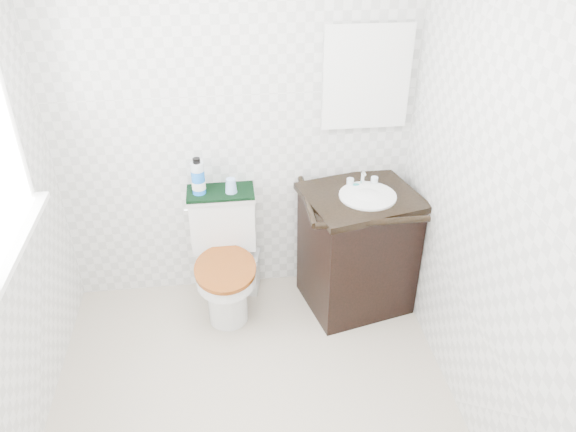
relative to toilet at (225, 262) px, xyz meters
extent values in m
plane|color=#B3A690|center=(0.11, -0.97, -0.34)|extent=(2.40, 2.40, 0.00)
plane|color=white|center=(0.11, 0.23, 0.86)|extent=(2.40, 0.00, 2.40)
plane|color=white|center=(1.21, -0.97, 0.86)|extent=(0.00, 2.40, 2.40)
cube|color=silver|center=(0.89, 0.21, 1.11)|extent=(0.50, 0.02, 0.60)
cylinder|color=white|center=(0.00, -0.15, -0.15)|extent=(0.25, 0.25, 0.39)
cube|color=white|center=(0.00, 0.10, -0.15)|extent=(0.25, 0.28, 0.39)
cube|color=white|center=(0.00, 0.12, 0.22)|extent=(0.40, 0.18, 0.37)
cube|color=white|center=(0.00, 0.12, 0.42)|extent=(0.42, 0.20, 0.03)
cylinder|color=white|center=(0.00, -0.19, 0.04)|extent=(0.37, 0.37, 0.08)
cylinder|color=brown|center=(0.00, -0.19, 0.09)|extent=(0.38, 0.38, 0.03)
cube|color=black|center=(0.84, -0.06, 0.05)|extent=(0.73, 0.66, 0.78)
cube|color=black|center=(0.84, -0.06, 0.46)|extent=(0.77, 0.70, 0.04)
cylinder|color=white|center=(0.87, -0.09, 0.48)|extent=(0.34, 0.34, 0.01)
ellipsoid|color=white|center=(0.87, -0.09, 0.43)|extent=(0.30, 0.30, 0.15)
cylinder|color=silver|center=(0.87, 0.05, 0.53)|extent=(0.02, 0.02, 0.10)
cube|color=silver|center=(0.12, 0.13, -0.21)|extent=(0.22, 0.18, 0.27)
cube|color=silver|center=(0.12, 0.13, -0.06)|extent=(0.24, 0.21, 0.03)
cube|color=black|center=(0.00, 0.12, 0.45)|extent=(0.41, 0.22, 0.02)
cylinder|color=blue|center=(-0.13, 0.11, 0.53)|extent=(0.08, 0.08, 0.15)
cylinder|color=silver|center=(-0.13, 0.11, 0.63)|extent=(0.08, 0.08, 0.05)
cylinder|color=black|center=(-0.13, 0.11, 0.67)|extent=(0.04, 0.04, 0.03)
cone|color=#8DAEE7|center=(0.07, 0.10, 0.50)|extent=(0.07, 0.07, 0.09)
ellipsoid|color=#1A7D7D|center=(0.83, 0.04, 0.49)|extent=(0.07, 0.04, 0.02)
camera|label=1|loc=(0.05, -2.92, 2.15)|focal=35.00mm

